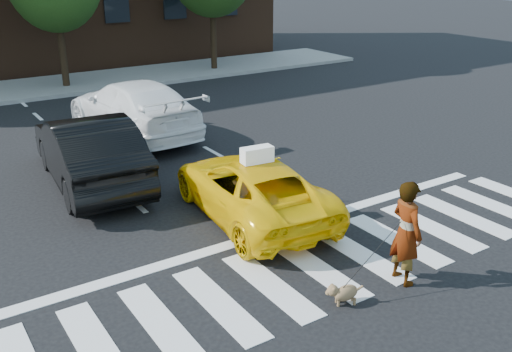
# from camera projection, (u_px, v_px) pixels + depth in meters

# --- Properties ---
(ground) EXTENTS (120.00, 120.00, 0.00)m
(ground) POSITION_uv_depth(u_px,v_px,m) (317.00, 268.00, 10.12)
(ground) COLOR black
(ground) RESTS_ON ground
(crosswalk) EXTENTS (13.00, 2.40, 0.01)m
(crosswalk) POSITION_uv_depth(u_px,v_px,m) (317.00, 268.00, 10.11)
(crosswalk) COLOR silver
(crosswalk) RESTS_ON ground
(stop_line) EXTENTS (12.00, 0.30, 0.01)m
(stop_line) POSITION_uv_depth(u_px,v_px,m) (266.00, 234.00, 11.36)
(stop_line) COLOR silver
(stop_line) RESTS_ON ground
(sidewalk_far) EXTENTS (30.00, 4.00, 0.15)m
(sidewalk_far) POSITION_uv_depth(u_px,v_px,m) (51.00, 86.00, 23.72)
(sidewalk_far) COLOR slate
(sidewalk_far) RESTS_ON ground
(taxi) EXTENTS (2.58, 4.76, 1.27)m
(taxi) POSITION_uv_depth(u_px,v_px,m) (252.00, 188.00, 11.96)
(taxi) COLOR #FFC705
(taxi) RESTS_ON ground
(black_sedan) EXTENTS (2.21, 5.25, 1.69)m
(black_sedan) POSITION_uv_depth(u_px,v_px,m) (89.00, 150.00, 13.60)
(black_sedan) COLOR black
(black_sedan) RESTS_ON ground
(white_suv) EXTENTS (2.69, 5.87, 1.66)m
(white_suv) POSITION_uv_depth(u_px,v_px,m) (133.00, 108.00, 17.39)
(white_suv) COLOR white
(white_suv) RESTS_ON ground
(woman) EXTENTS (0.52, 0.72, 1.82)m
(woman) POSITION_uv_depth(u_px,v_px,m) (406.00, 233.00, 9.42)
(woman) COLOR #999999
(woman) RESTS_ON ground
(dog) EXTENTS (0.59, 0.41, 0.35)m
(dog) POSITION_uv_depth(u_px,v_px,m) (343.00, 293.00, 9.02)
(dog) COLOR #906349
(dog) RESTS_ON ground
(taxi_sign) EXTENTS (0.68, 0.35, 0.32)m
(taxi_sign) POSITION_uv_depth(u_px,v_px,m) (257.00, 155.00, 11.51)
(taxi_sign) COLOR white
(taxi_sign) RESTS_ON taxi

